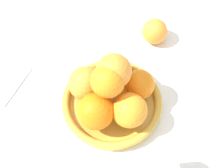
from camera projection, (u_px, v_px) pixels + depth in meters
ground_plane at (112, 106)px, 0.76m from camera, size 4.00×4.00×0.00m
fruit_bowl at (112, 103)px, 0.74m from camera, size 0.24×0.24×0.03m
orange_pile at (110, 89)px, 0.68m from camera, size 0.19×0.20×0.14m
stray_orange at (155, 31)px, 0.84m from camera, size 0.07×0.07×0.07m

